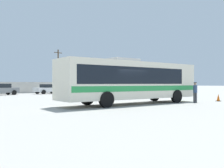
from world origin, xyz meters
TOP-DOWN VIEW (x-y plane):
  - ground_plane at (0.00, 10.00)m, footprint 300.00×300.00m
  - coach_bus_cream_green at (0.97, 0.18)m, footprint 11.96×3.95m
  - attendant_by_bus_door at (5.88, -2.39)m, footprint 0.41×0.41m
  - parked_car_third_grey at (-0.98, 21.92)m, footprint 4.23×2.27m
  - parked_car_rightmost_white at (5.65, 21.43)m, footprint 4.14×2.16m
  - utility_pole_far at (12.25, 29.67)m, footprint 1.80×0.31m
  - traffic_cone_on_apron at (8.75, -3.01)m, footprint 0.36×0.36m

SIDE VIEW (x-z plane):
  - ground_plane at x=0.00m, z-range 0.00..0.00m
  - traffic_cone_on_apron at x=8.75m, z-range -0.01..0.63m
  - parked_car_rightmost_white at x=5.65m, z-range 0.05..1.49m
  - parked_car_third_grey at x=-0.98m, z-range 0.04..1.56m
  - attendant_by_bus_door at x=5.88m, z-range 0.12..1.77m
  - coach_bus_cream_green at x=0.97m, z-range 0.12..3.50m
  - utility_pole_far at x=12.25m, z-range 0.18..8.26m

